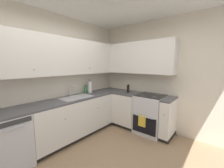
% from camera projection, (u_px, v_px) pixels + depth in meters
% --- Properties ---
extents(wall_back, '(4.03, 0.05, 2.65)m').
position_uv_depth(wall_back, '(46.00, 78.00, 2.82)').
color(wall_back, beige).
rests_on(wall_back, ground_plane).
extents(wall_right, '(0.05, 3.37, 2.65)m').
position_uv_depth(wall_right, '(162.00, 76.00, 3.30)').
color(wall_right, beige).
rests_on(wall_right, ground_plane).
extents(dishwasher, '(0.60, 0.63, 0.86)m').
position_uv_depth(dishwasher, '(6.00, 142.00, 2.11)').
color(dishwasher, silver).
rests_on(dishwasher, ground_plane).
extents(lower_cabinets_back, '(1.88, 0.62, 0.86)m').
position_uv_depth(lower_cabinets_back, '(74.00, 118.00, 3.07)').
color(lower_cabinets_back, silver).
rests_on(lower_cabinets_back, ground_plane).
extents(countertop_back, '(3.08, 0.60, 0.03)m').
position_uv_depth(countertop_back, '(74.00, 98.00, 3.00)').
color(countertop_back, '#4C4C51').
rests_on(countertop_back, lower_cabinets_back).
extents(lower_cabinets_right, '(0.62, 1.43, 0.86)m').
position_uv_depth(lower_cabinets_right, '(137.00, 112.00, 3.48)').
color(lower_cabinets_right, silver).
rests_on(lower_cabinets_right, ground_plane).
extents(countertop_right, '(0.60, 1.43, 0.03)m').
position_uv_depth(countertop_right, '(137.00, 94.00, 3.41)').
color(countertop_right, '#4C4C51').
rests_on(countertop_right, lower_cabinets_right).
extents(oven_range, '(0.68, 0.62, 1.04)m').
position_uv_depth(oven_range, '(150.00, 114.00, 3.26)').
color(oven_range, silver).
rests_on(oven_range, ground_plane).
extents(upper_cabinets_back, '(2.76, 0.34, 0.76)m').
position_uv_depth(upper_cabinets_back, '(61.00, 57.00, 2.84)').
color(upper_cabinets_back, silver).
extents(upper_cabinets_right, '(0.32, 1.98, 0.76)m').
position_uv_depth(upper_cabinets_right, '(135.00, 58.00, 3.50)').
color(upper_cabinets_right, silver).
extents(sink, '(0.69, 0.40, 0.10)m').
position_uv_depth(sink, '(76.00, 99.00, 3.02)').
color(sink, '#B7B7BC').
rests_on(sink, countertop_back).
extents(faucet, '(0.07, 0.16, 0.24)m').
position_uv_depth(faucet, '(71.00, 90.00, 3.13)').
color(faucet, silver).
rests_on(faucet, countertop_back).
extents(soap_bottle, '(0.06, 0.06, 0.20)m').
position_uv_depth(soap_bottle, '(85.00, 90.00, 3.47)').
color(soap_bottle, '#338C4C').
rests_on(soap_bottle, countertop_back).
extents(paper_towel_roll, '(0.11, 0.11, 0.34)m').
position_uv_depth(paper_towel_roll, '(90.00, 87.00, 3.54)').
color(paper_towel_roll, white).
rests_on(paper_towel_roll, countertop_back).
extents(oil_bottle, '(0.07, 0.07, 0.21)m').
position_uv_depth(oil_bottle, '(128.00, 89.00, 3.56)').
color(oil_bottle, black).
rests_on(oil_bottle, countertop_right).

